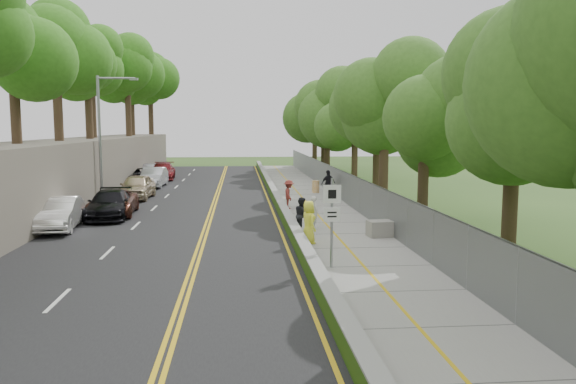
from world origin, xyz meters
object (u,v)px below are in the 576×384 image
(signpost, at_px, (332,213))
(construction_barrel, at_px, (316,187))
(streetlight, at_px, (103,131))
(person_far, at_px, (328,183))
(painter_0, at_px, (309,222))
(car_2, at_px, (113,203))
(concrete_block, at_px, (380,229))
(car_1, at_px, (59,214))

(signpost, relative_size, construction_barrel, 3.48)
(streetlight, relative_size, person_far, 4.31)
(construction_barrel, bearing_deg, painter_0, -98.70)
(signpost, distance_m, construction_barrel, 22.26)
(signpost, distance_m, painter_0, 4.15)
(construction_barrel, xyz_separation_m, person_far, (0.53, -2.59, 0.48))
(streetlight, xyz_separation_m, painter_0, (11.21, -13.00, -3.70))
(car_2, xyz_separation_m, person_far, (13.04, 7.10, 0.25))
(signpost, bearing_deg, construction_barrel, 83.63)
(signpost, distance_m, car_2, 15.99)
(signpost, xyz_separation_m, construction_barrel, (2.46, 22.08, -1.47))
(signpost, bearing_deg, person_far, 81.27)
(streetlight, relative_size, concrete_block, 7.55)
(concrete_block, relative_size, car_1, 0.23)
(car_2, distance_m, painter_0, 12.85)
(streetlight, xyz_separation_m, car_2, (1.46, -4.63, -3.91))
(streetlight, xyz_separation_m, construction_barrel, (13.98, 5.06, -4.14))
(streetlight, bearing_deg, person_far, 9.65)
(person_far, bearing_deg, construction_barrel, -99.55)
(signpost, relative_size, painter_0, 1.73)
(car_2, height_order, painter_0, painter_0)
(painter_0, bearing_deg, concrete_block, -86.20)
(construction_barrel, height_order, car_1, car_1)
(signpost, height_order, construction_barrel, signpost)
(car_1, xyz_separation_m, person_far, (14.64, 11.26, 0.17))
(streetlight, distance_m, car_2, 6.24)
(construction_barrel, relative_size, person_far, 0.48)
(streetlight, relative_size, car_1, 1.72)
(streetlight, bearing_deg, car_1, -90.90)
(streetlight, xyz_separation_m, concrete_block, (14.54, -11.77, -4.24))
(signpost, bearing_deg, concrete_block, 59.97)
(streetlight, height_order, car_1, streetlight)
(signpost, height_order, person_far, signpost)
(streetlight, relative_size, painter_0, 4.47)
(painter_0, relative_size, person_far, 0.96)
(car_1, bearing_deg, concrete_block, -17.39)
(construction_barrel, distance_m, concrete_block, 16.84)
(painter_0, xyz_separation_m, person_far, (3.29, 15.46, 0.03))
(signpost, relative_size, car_2, 0.63)
(car_1, bearing_deg, person_far, 31.63)
(signpost, xyz_separation_m, car_2, (-10.05, 12.38, -1.24))
(car_1, distance_m, car_2, 4.46)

